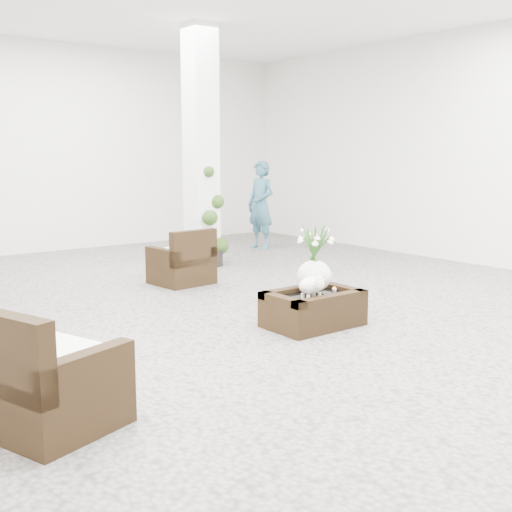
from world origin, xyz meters
TOP-DOWN VIEW (x-y plane):
  - ground at (0.00, 0.00)m, footprint 11.00×11.00m
  - column at (1.20, 2.80)m, footprint 0.40×0.40m
  - coffee_table at (0.17, -0.79)m, footprint 0.90×0.60m
  - sheep_figurine at (0.05, -0.89)m, footprint 0.28×0.23m
  - planter_narcissus at (0.27, -0.69)m, footprint 0.44×0.44m
  - tealight at (0.47, -0.77)m, footprint 0.04×0.04m
  - armchair at (0.22, 1.77)m, footprint 0.73×0.70m
  - loveseat at (-2.78, -1.18)m, footprint 1.14×1.61m
  - topiary at (1.25, 2.63)m, footprint 0.39×0.39m
  - shopper at (2.92, 3.58)m, footprint 0.44×0.61m

SIDE VIEW (x-z plane):
  - ground at x=0.00m, z-range 0.00..0.00m
  - coffee_table at x=0.17m, z-range 0.00..0.31m
  - tealight at x=0.47m, z-range 0.31..0.34m
  - armchair at x=0.22m, z-range 0.00..0.72m
  - loveseat at x=-2.78m, z-range 0.00..0.78m
  - sheep_figurine at x=0.05m, z-range 0.31..0.52m
  - planter_narcissus at x=0.27m, z-range 0.31..1.11m
  - topiary at x=1.25m, z-range 0.00..1.45m
  - shopper at x=2.92m, z-range 0.00..1.53m
  - column at x=1.20m, z-range 0.00..3.50m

